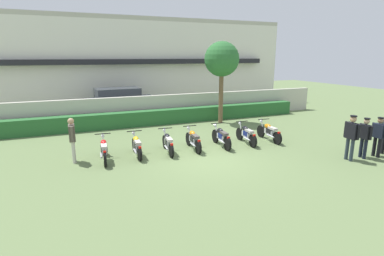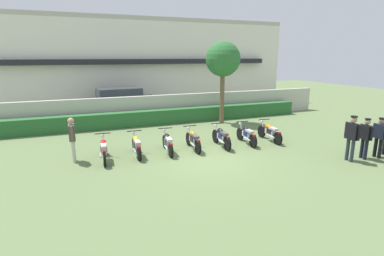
{
  "view_description": "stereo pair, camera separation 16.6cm",
  "coord_description": "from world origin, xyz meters",
  "px_view_note": "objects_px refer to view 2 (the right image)",
  "views": [
    {
      "loc": [
        -4.76,
        -9.86,
        3.9
      ],
      "look_at": [
        0.0,
        1.7,
        0.88
      ],
      "focal_mm": 28.01,
      "sensor_mm": 36.0,
      "label": 1
    },
    {
      "loc": [
        -4.61,
        -9.92,
        3.9
      ],
      "look_at": [
        0.0,
        1.7,
        0.88
      ],
      "focal_mm": 28.01,
      "sensor_mm": 36.0,
      "label": 2
    }
  ],
  "objects_px": {
    "tree_near_inspector": "(223,60)",
    "officer_0": "(352,134)",
    "motorcycle_in_row_3": "(193,139)",
    "motorcycle_in_row_4": "(221,137)",
    "parked_car": "(122,102)",
    "inspector_person": "(72,136)",
    "motorcycle_in_row_5": "(246,134)",
    "officer_2": "(380,135)",
    "motorcycle_in_row_2": "(168,142)",
    "officer_1": "(366,135)",
    "motorcycle_in_row_6": "(270,132)",
    "motorcycle_in_row_0": "(104,149)",
    "motorcycle_in_row_1": "(136,145)"
  },
  "relations": [
    {
      "from": "parked_car",
      "to": "motorcycle_in_row_0",
      "type": "xyz_separation_m",
      "value": [
        -2.0,
        -8.33,
        -0.49
      ]
    },
    {
      "from": "parked_car",
      "to": "motorcycle_in_row_3",
      "type": "height_order",
      "value": "parked_car"
    },
    {
      "from": "tree_near_inspector",
      "to": "motorcycle_in_row_1",
      "type": "height_order",
      "value": "tree_near_inspector"
    },
    {
      "from": "motorcycle_in_row_6",
      "to": "officer_1",
      "type": "relative_size",
      "value": 1.21
    },
    {
      "from": "motorcycle_in_row_3",
      "to": "motorcycle_in_row_4",
      "type": "distance_m",
      "value": 1.3
    },
    {
      "from": "motorcycle_in_row_1",
      "to": "officer_0",
      "type": "bearing_deg",
      "value": -113.73
    },
    {
      "from": "motorcycle_in_row_5",
      "to": "officer_1",
      "type": "xyz_separation_m",
      "value": [
        3.15,
        -3.43,
        0.49
      ]
    },
    {
      "from": "motorcycle_in_row_0",
      "to": "officer_0",
      "type": "height_order",
      "value": "officer_0"
    },
    {
      "from": "motorcycle_in_row_4",
      "to": "tree_near_inspector",
      "type": "bearing_deg",
      "value": -23.91
    },
    {
      "from": "parked_car",
      "to": "officer_1",
      "type": "relative_size",
      "value": 2.9
    },
    {
      "from": "parked_car",
      "to": "motorcycle_in_row_3",
      "type": "relative_size",
      "value": 2.5
    },
    {
      "from": "parked_car",
      "to": "motorcycle_in_row_1",
      "type": "bearing_deg",
      "value": -99.49
    },
    {
      "from": "motorcycle_in_row_0",
      "to": "officer_1",
      "type": "xyz_separation_m",
      "value": [
        9.39,
        -3.5,
        0.49
      ]
    },
    {
      "from": "officer_2",
      "to": "motorcycle_in_row_1",
      "type": "bearing_deg",
      "value": -19.95
    },
    {
      "from": "motorcycle_in_row_2",
      "to": "inspector_person",
      "type": "relative_size",
      "value": 1.1
    },
    {
      "from": "tree_near_inspector",
      "to": "motorcycle_in_row_4",
      "type": "height_order",
      "value": "tree_near_inspector"
    },
    {
      "from": "motorcycle_in_row_3",
      "to": "officer_0",
      "type": "distance_m",
      "value": 6.13
    },
    {
      "from": "motorcycle_in_row_5",
      "to": "inspector_person",
      "type": "bearing_deg",
      "value": 91.72
    },
    {
      "from": "inspector_person",
      "to": "officer_1",
      "type": "distance_m",
      "value": 11.12
    },
    {
      "from": "tree_near_inspector",
      "to": "motorcycle_in_row_2",
      "type": "distance_m",
      "value": 7.13
    },
    {
      "from": "motorcycle_in_row_1",
      "to": "motorcycle_in_row_6",
      "type": "height_order",
      "value": "motorcycle_in_row_6"
    },
    {
      "from": "parked_car",
      "to": "motorcycle_in_row_5",
      "type": "height_order",
      "value": "parked_car"
    },
    {
      "from": "motorcycle_in_row_6",
      "to": "officer_1",
      "type": "bearing_deg",
      "value": -148.52
    },
    {
      "from": "motorcycle_in_row_0",
      "to": "inspector_person",
      "type": "height_order",
      "value": "inspector_person"
    },
    {
      "from": "motorcycle_in_row_4",
      "to": "motorcycle_in_row_6",
      "type": "relative_size",
      "value": 0.98
    },
    {
      "from": "motorcycle_in_row_4",
      "to": "officer_1",
      "type": "relative_size",
      "value": 1.19
    },
    {
      "from": "tree_near_inspector",
      "to": "motorcycle_in_row_3",
      "type": "bearing_deg",
      "value": -129.6
    },
    {
      "from": "parked_car",
      "to": "officer_2",
      "type": "distance_m",
      "value": 14.38
    },
    {
      "from": "motorcycle_in_row_5",
      "to": "officer_2",
      "type": "height_order",
      "value": "officer_2"
    },
    {
      "from": "motorcycle_in_row_1",
      "to": "motorcycle_in_row_6",
      "type": "xyz_separation_m",
      "value": [
        6.22,
        -0.16,
        0.01
      ]
    },
    {
      "from": "inspector_person",
      "to": "officer_0",
      "type": "distance_m",
      "value": 10.44
    },
    {
      "from": "tree_near_inspector",
      "to": "motorcycle_in_row_5",
      "type": "bearing_deg",
      "value": -102.71
    },
    {
      "from": "motorcycle_in_row_1",
      "to": "officer_1",
      "type": "bearing_deg",
      "value": -111.75
    },
    {
      "from": "tree_near_inspector",
      "to": "motorcycle_in_row_4",
      "type": "xyz_separation_m",
      "value": [
        -2.26,
        -4.38,
        -3.21
      ]
    },
    {
      "from": "motorcycle_in_row_4",
      "to": "motorcycle_in_row_0",
      "type": "bearing_deg",
      "value": 92.74
    },
    {
      "from": "parked_car",
      "to": "officer_0",
      "type": "bearing_deg",
      "value": -65.02
    },
    {
      "from": "motorcycle_in_row_1",
      "to": "motorcycle_in_row_5",
      "type": "height_order",
      "value": "motorcycle_in_row_5"
    },
    {
      "from": "parked_car",
      "to": "motorcycle_in_row_4",
      "type": "bearing_deg",
      "value": -74.9
    },
    {
      "from": "tree_near_inspector",
      "to": "officer_0",
      "type": "relative_size",
      "value": 2.7
    },
    {
      "from": "tree_near_inspector",
      "to": "motorcycle_in_row_4",
      "type": "distance_m",
      "value": 5.88
    },
    {
      "from": "tree_near_inspector",
      "to": "motorcycle_in_row_2",
      "type": "xyz_separation_m",
      "value": [
        -4.69,
        -4.29,
        -3.23
      ]
    },
    {
      "from": "inspector_person",
      "to": "officer_2",
      "type": "relative_size",
      "value": 1.06
    },
    {
      "from": "officer_0",
      "to": "motorcycle_in_row_1",
      "type": "bearing_deg",
      "value": -23.01
    },
    {
      "from": "tree_near_inspector",
      "to": "motorcycle_in_row_5",
      "type": "relative_size",
      "value": 2.53
    },
    {
      "from": "parked_car",
      "to": "officer_1",
      "type": "distance_m",
      "value": 13.95
    },
    {
      "from": "motorcycle_in_row_5",
      "to": "officer_2",
      "type": "xyz_separation_m",
      "value": [
        3.78,
        -3.53,
        0.49
      ]
    },
    {
      "from": "motorcycle_in_row_0",
      "to": "motorcycle_in_row_4",
      "type": "height_order",
      "value": "motorcycle_in_row_4"
    },
    {
      "from": "tree_near_inspector",
      "to": "motorcycle_in_row_1",
      "type": "relative_size",
      "value": 2.63
    },
    {
      "from": "motorcycle_in_row_1",
      "to": "officer_2",
      "type": "relative_size",
      "value": 1.13
    },
    {
      "from": "motorcycle_in_row_1",
      "to": "inspector_person",
      "type": "xyz_separation_m",
      "value": [
        -2.33,
        0.2,
        0.57
      ]
    }
  ]
}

